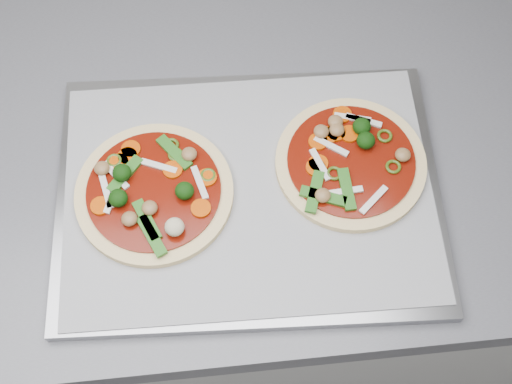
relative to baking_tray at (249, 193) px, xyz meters
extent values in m
cube|color=#B9B9B7|center=(-0.41, 0.08, -0.48)|extent=(3.60, 0.60, 0.86)
cube|color=gray|center=(0.00, 0.00, 0.00)|extent=(0.50, 0.38, 0.02)
cube|color=#9F9FA5|center=(0.00, 0.00, 0.01)|extent=(0.47, 0.35, 0.00)
cylinder|color=beige|center=(-0.12, 0.00, 0.02)|extent=(0.25, 0.25, 0.01)
cylinder|color=maroon|center=(-0.12, 0.00, 0.02)|extent=(0.21, 0.21, 0.00)
cylinder|color=#D15900|center=(-0.09, 0.03, 0.03)|extent=(0.04, 0.04, 0.00)
cylinder|color=#D15900|center=(-0.05, 0.01, 0.03)|extent=(0.03, 0.03, 0.00)
cylinder|color=#D15900|center=(-0.15, 0.05, 0.03)|extent=(0.03, 0.03, 0.00)
torus|color=#385012|center=(-0.17, 0.05, 0.03)|extent=(0.03, 0.03, 0.00)
ellipsoid|color=#113C0A|center=(-0.08, -0.01, 0.03)|extent=(0.02, 0.02, 0.02)
cube|color=#326B1D|center=(-0.12, -0.06, 0.03)|extent=(0.04, 0.06, 0.00)
torus|color=#385012|center=(-0.09, 0.05, 0.03)|extent=(0.02, 0.02, 0.00)
ellipsoid|color=#C1B791|center=(-0.09, -0.05, 0.03)|extent=(0.03, 0.03, 0.02)
cube|color=silver|center=(-0.17, 0.00, 0.03)|extent=(0.02, 0.05, 0.00)
cylinder|color=#D15900|center=(-0.16, 0.05, 0.03)|extent=(0.03, 0.03, 0.00)
cylinder|color=#D15900|center=(-0.06, -0.03, 0.03)|extent=(0.04, 0.04, 0.00)
cylinder|color=#D15900|center=(-0.14, 0.06, 0.03)|extent=(0.03, 0.03, 0.00)
torus|color=#385012|center=(-0.09, 0.07, 0.03)|extent=(0.03, 0.03, 0.00)
cube|color=#326B1D|center=(-0.09, 0.05, 0.03)|extent=(0.05, 0.06, 0.00)
cube|color=#326B1D|center=(-0.15, 0.03, 0.03)|extent=(0.05, 0.05, 0.00)
cube|color=silver|center=(-0.06, 0.01, 0.03)|extent=(0.02, 0.05, 0.00)
ellipsoid|color=brown|center=(-0.15, -0.04, 0.03)|extent=(0.03, 0.03, 0.01)
cube|color=silver|center=(-0.11, 0.04, 0.03)|extent=(0.05, 0.03, 0.00)
ellipsoid|color=#113C0A|center=(-0.16, -0.01, 0.03)|extent=(0.03, 0.03, 0.02)
cylinder|color=#D15900|center=(-0.18, -0.01, 0.03)|extent=(0.03, 0.03, 0.00)
cube|color=silver|center=(-0.18, 0.01, 0.03)|extent=(0.02, 0.05, 0.00)
cube|color=silver|center=(-0.16, 0.03, 0.03)|extent=(0.03, 0.04, 0.00)
ellipsoid|color=#113C0A|center=(-0.16, 0.03, 0.03)|extent=(0.03, 0.03, 0.02)
ellipsoid|color=brown|center=(-0.12, -0.02, 0.03)|extent=(0.03, 0.03, 0.01)
torus|color=#385012|center=(-0.05, 0.02, 0.03)|extent=(0.02, 0.02, 0.00)
cube|color=#326B1D|center=(-0.13, -0.04, 0.03)|extent=(0.04, 0.06, 0.00)
ellipsoid|color=brown|center=(-0.07, 0.05, 0.03)|extent=(0.03, 0.03, 0.01)
ellipsoid|color=brown|center=(-0.18, 0.04, 0.03)|extent=(0.02, 0.02, 0.01)
cylinder|color=beige|center=(0.13, 0.02, 0.02)|extent=(0.24, 0.24, 0.01)
cylinder|color=maroon|center=(0.13, 0.02, 0.02)|extent=(0.20, 0.20, 0.00)
cube|color=#326B1D|center=(0.12, -0.02, 0.03)|extent=(0.02, 0.06, 0.00)
ellipsoid|color=brown|center=(0.09, -0.03, 0.03)|extent=(0.03, 0.03, 0.01)
cube|color=silver|center=(0.15, -0.04, 0.03)|extent=(0.04, 0.04, 0.00)
cube|color=silver|center=(0.16, 0.08, 0.03)|extent=(0.05, 0.03, 0.00)
ellipsoid|color=brown|center=(0.10, 0.06, 0.03)|extent=(0.03, 0.03, 0.01)
cube|color=silver|center=(0.14, 0.08, 0.03)|extent=(0.05, 0.02, 0.00)
ellipsoid|color=brown|center=(0.12, 0.08, 0.03)|extent=(0.03, 0.03, 0.01)
cube|color=#326B1D|center=(0.08, -0.02, 0.03)|extent=(0.03, 0.06, 0.00)
cylinder|color=#D15900|center=(0.11, 0.06, 0.03)|extent=(0.03, 0.03, 0.00)
ellipsoid|color=#113C0A|center=(0.15, 0.06, 0.03)|extent=(0.03, 0.03, 0.02)
torus|color=#385012|center=(0.18, 0.01, 0.03)|extent=(0.03, 0.03, 0.00)
cylinder|color=#D15900|center=(0.09, 0.02, 0.03)|extent=(0.03, 0.03, 0.00)
torus|color=#385012|center=(0.18, 0.05, 0.03)|extent=(0.02, 0.02, 0.00)
cylinder|color=#D15900|center=(0.14, 0.06, 0.03)|extent=(0.04, 0.04, 0.00)
ellipsoid|color=brown|center=(0.12, 0.06, 0.03)|extent=(0.03, 0.03, 0.01)
cube|color=silver|center=(0.09, 0.02, 0.03)|extent=(0.02, 0.05, 0.00)
cylinder|color=#D15900|center=(0.13, 0.09, 0.03)|extent=(0.03, 0.03, 0.00)
cube|color=silver|center=(0.11, 0.04, 0.03)|extent=(0.04, 0.03, 0.00)
torus|color=#385012|center=(0.11, 0.00, 0.03)|extent=(0.02, 0.02, 0.00)
ellipsoid|color=#113C0A|center=(0.15, 0.04, 0.03)|extent=(0.03, 0.03, 0.02)
cube|color=#326B1D|center=(0.09, -0.03, 0.03)|extent=(0.06, 0.03, 0.00)
cube|color=silver|center=(0.12, -0.02, 0.03)|extent=(0.05, 0.01, 0.00)
cylinder|color=#D15900|center=(0.09, 0.05, 0.03)|extent=(0.04, 0.04, 0.00)
cylinder|color=#D15900|center=(0.09, 0.01, 0.03)|extent=(0.03, 0.03, 0.00)
cylinder|color=#D15900|center=(0.12, 0.06, 0.03)|extent=(0.04, 0.04, 0.00)
ellipsoid|color=brown|center=(0.20, 0.02, 0.03)|extent=(0.03, 0.03, 0.01)
camera|label=1|loc=(-0.03, -0.41, 0.81)|focal=50.00mm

